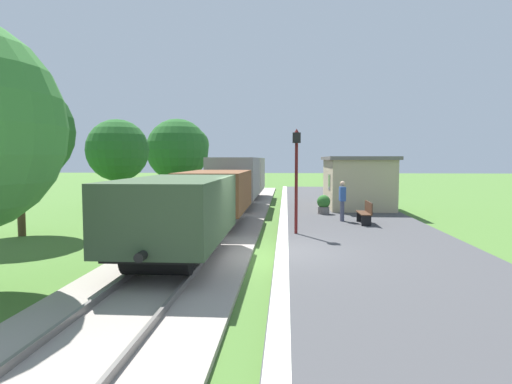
# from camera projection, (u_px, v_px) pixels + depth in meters

# --- Properties ---
(ground_plane) EXTENTS (160.00, 160.00, 0.00)m
(ground_plane) POSITION_uv_depth(u_px,v_px,m) (268.00, 260.00, 12.59)
(ground_plane) COLOR #47702D
(platform_slab) EXTENTS (6.00, 60.00, 0.25)m
(platform_slab) POSITION_uv_depth(u_px,v_px,m) (381.00, 257.00, 12.36)
(platform_slab) COLOR #424244
(platform_slab) RESTS_ON ground
(platform_edge_stripe) EXTENTS (0.36, 60.00, 0.01)m
(platform_edge_stripe) POSITION_uv_depth(u_px,v_px,m) (282.00, 251.00, 12.54)
(platform_edge_stripe) COLOR silver
(platform_edge_stripe) RESTS_ON platform_slab
(track_ballast) EXTENTS (3.80, 60.00, 0.12)m
(track_ballast) POSITION_uv_depth(u_px,v_px,m) (186.00, 256.00, 12.75)
(track_ballast) COLOR #9E9389
(track_ballast) RESTS_ON ground
(rail_near) EXTENTS (0.07, 60.00, 0.14)m
(rail_near) POSITION_uv_depth(u_px,v_px,m) (210.00, 252.00, 12.69)
(rail_near) COLOR slate
(rail_near) RESTS_ON track_ballast
(rail_far) EXTENTS (0.07, 60.00, 0.14)m
(rail_far) POSITION_uv_depth(u_px,v_px,m) (162.00, 251.00, 12.79)
(rail_far) COLOR slate
(rail_far) RESTS_ON track_ballast
(freight_train) EXTENTS (2.50, 26.00, 2.72)m
(freight_train) POSITION_uv_depth(u_px,v_px,m) (229.00, 185.00, 22.31)
(freight_train) COLOR #384C33
(freight_train) RESTS_ON rail_near
(station_hut) EXTENTS (3.50, 5.80, 2.78)m
(station_hut) POSITION_uv_depth(u_px,v_px,m) (357.00, 182.00, 24.16)
(station_hut) COLOR tan
(station_hut) RESTS_ON platform_slab
(bench_near_hut) EXTENTS (0.42, 1.50, 0.91)m
(bench_near_hut) POSITION_uv_depth(u_px,v_px,m) (366.00, 212.00, 17.85)
(bench_near_hut) COLOR #422819
(bench_near_hut) RESTS_ON platform_slab
(person_waiting) EXTENTS (0.26, 0.39, 1.71)m
(person_waiting) POSITION_uv_depth(u_px,v_px,m) (342.00, 199.00, 18.59)
(person_waiting) COLOR #474C66
(person_waiting) RESTS_ON platform_slab
(potted_planter) EXTENTS (0.64, 0.64, 0.92)m
(potted_planter) POSITION_uv_depth(u_px,v_px,m) (324.00, 204.00, 21.11)
(potted_planter) COLOR slate
(potted_planter) RESTS_ON platform_slab
(lamp_post_near) EXTENTS (0.28, 0.28, 3.70)m
(lamp_post_near) POSITION_uv_depth(u_px,v_px,m) (296.00, 162.00, 15.35)
(lamp_post_near) COLOR #591414
(lamp_post_near) RESTS_ON platform_slab
(tree_trackside_mid) EXTENTS (4.02, 4.02, 5.94)m
(tree_trackside_mid) POSITION_uv_depth(u_px,v_px,m) (18.00, 131.00, 16.21)
(tree_trackside_mid) COLOR #4C3823
(tree_trackside_mid) RESTS_ON ground
(tree_trackside_far) EXTENTS (3.49, 3.49, 5.14)m
(tree_trackside_far) POSITION_uv_depth(u_px,v_px,m) (118.00, 150.00, 24.69)
(tree_trackside_far) COLOR #4C3823
(tree_trackside_far) RESTS_ON ground
(tree_field_left) EXTENTS (4.55, 4.55, 5.84)m
(tree_field_left) POSITION_uv_depth(u_px,v_px,m) (177.00, 150.00, 32.05)
(tree_field_left) COLOR #4C3823
(tree_field_left) RESTS_ON ground
(tree_field_distant) EXTENTS (2.99, 2.99, 5.66)m
(tree_field_distant) POSITION_uv_depth(u_px,v_px,m) (192.00, 145.00, 38.87)
(tree_field_distant) COLOR #4C3823
(tree_field_distant) RESTS_ON ground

